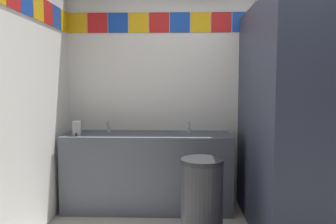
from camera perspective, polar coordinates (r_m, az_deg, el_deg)
wall_back at (r=4.05m, az=8.82°, el=4.46°), size 3.60×0.09×2.76m
vanity_counter at (r=3.84m, az=-3.39°, el=-9.80°), size 1.84×0.56×0.85m
faucet_left at (r=3.91m, az=-10.03°, el=-2.64°), size 0.04×0.10×0.14m
faucet_right at (r=3.82m, az=3.57°, el=-2.74°), size 0.04×0.10×0.14m
soap_dispenser at (r=3.74m, az=-15.11°, el=-2.68°), size 0.09×0.09×0.16m
stall_divider at (r=3.09m, az=18.20°, el=-1.61°), size 0.92×1.54×2.15m
toilet at (r=4.01m, az=21.60°, el=-11.49°), size 0.39×0.49×0.74m
trash_bin at (r=3.11m, az=5.75°, el=-14.63°), size 0.38×0.38×0.75m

